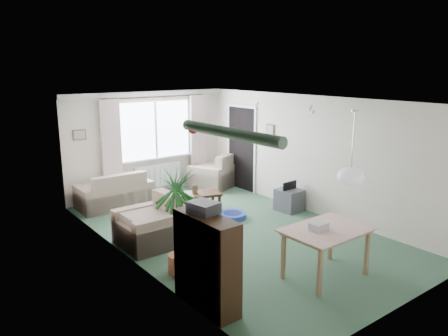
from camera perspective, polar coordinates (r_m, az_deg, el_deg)
ground at (r=8.05m, az=1.31°, el=-8.39°), size 6.50×6.50×0.00m
window at (r=10.41m, az=-8.96°, el=4.95°), size 1.80×0.03×1.30m
curtain_rod at (r=10.26m, az=-8.90°, el=9.16°), size 2.60×0.03×0.03m
curtain_left at (r=9.87m, az=-14.52°, el=2.89°), size 0.45×0.08×2.00m
curtain_right at (r=10.95m, az=-3.36°, el=4.26°), size 0.45×0.08×2.00m
radiator at (r=10.58m, az=-8.65°, el=-0.98°), size 1.20×0.10×0.55m
doorway at (r=10.63m, az=2.31°, el=2.53°), size 0.03×0.95×2.00m
pendant_lamp at (r=6.21m, az=16.21°, el=-1.11°), size 0.36×0.36×0.36m
tinsel_garland at (r=4.55m, az=0.59°, el=4.63°), size 1.60×1.60×0.12m
bauble_cluster_a at (r=9.05m, az=4.30°, el=8.45°), size 0.20×0.20×0.20m
bauble_cluster_b at (r=8.41m, az=11.33°, el=7.88°), size 0.20×0.20×0.20m
wall_picture_back at (r=9.69m, az=-18.38°, el=4.14°), size 0.28×0.03×0.22m
wall_picture_right at (r=9.80m, az=6.06°, el=4.83°), size 0.03×0.24×0.30m
sofa at (r=9.66m, az=-14.15°, el=-2.70°), size 1.53×0.81×0.77m
armchair_corner at (r=10.85m, az=-1.56°, el=-0.36°), size 1.22×1.19×0.84m
armchair_left at (r=7.48m, az=-9.88°, el=-6.77°), size 0.92×0.98×0.86m
coffee_table at (r=9.08m, az=-3.44°, el=-4.52°), size 1.00×0.72×0.41m
photo_frame at (r=9.01m, az=-3.81°, el=-2.79°), size 0.12×0.03×0.16m
bookshelf at (r=5.50m, az=-2.29°, el=-12.18°), size 0.35×0.99×1.20m
hifi_box at (r=5.35m, az=-2.68°, el=-5.18°), size 0.34×0.40×0.14m
houseplant at (r=6.28m, az=-6.02°, el=-6.97°), size 0.80×0.80×1.61m
dining_table at (r=6.50m, az=13.14°, el=-10.79°), size 1.14×0.77×0.71m
gift_box at (r=6.28m, az=12.28°, el=-7.53°), size 0.26×0.20×0.12m
tv_cube at (r=9.25m, az=8.52°, el=-4.15°), size 0.48×0.52×0.45m
pet_bed at (r=8.74m, az=1.14°, el=-6.24°), size 0.62×0.62×0.11m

